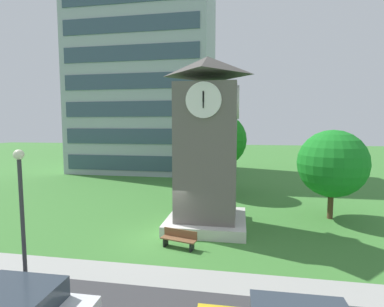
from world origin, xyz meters
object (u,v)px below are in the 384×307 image
(clock_tower, at_px, (207,153))
(tree_near_tower, at_px, (220,140))
(tree_streetside, at_px, (332,164))
(street_lamp, at_px, (22,203))
(park_bench, at_px, (179,239))

(clock_tower, distance_m, tree_near_tower, 8.43)
(clock_tower, xyz_separation_m, tree_streetside, (7.74, 2.77, -0.83))
(clock_tower, xyz_separation_m, street_lamp, (-5.73, -7.86, -1.16))
(street_lamp, xyz_separation_m, tree_streetside, (13.47, 10.63, 0.34))
(tree_near_tower, xyz_separation_m, tree_streetside, (7.61, -5.65, -1.17))
(street_lamp, distance_m, tree_near_tower, 17.37)
(clock_tower, relative_size, tree_near_tower, 1.40)
(park_bench, bearing_deg, street_lamp, -136.06)
(clock_tower, distance_m, street_lamp, 9.79)
(tree_near_tower, bearing_deg, park_bench, -95.51)
(street_lamp, bearing_deg, tree_near_tower, 70.20)
(clock_tower, bearing_deg, street_lamp, -126.08)
(park_bench, distance_m, street_lamp, 7.15)
(clock_tower, height_order, street_lamp, clock_tower)
(park_bench, xyz_separation_m, tree_near_tower, (1.13, 11.72, 4.31))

